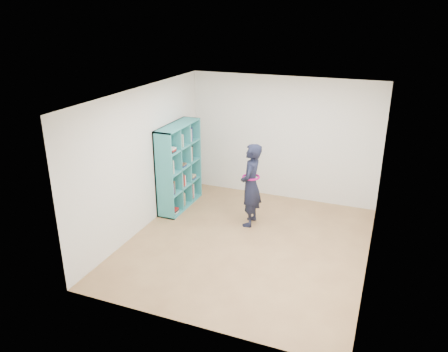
% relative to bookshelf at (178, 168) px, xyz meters
% --- Properties ---
extents(floor, '(4.50, 4.50, 0.00)m').
position_rel_bookshelf_xyz_m(floor, '(1.83, -0.98, -0.84)').
color(floor, olive).
rests_on(floor, ground).
extents(ceiling, '(4.50, 4.50, 0.00)m').
position_rel_bookshelf_xyz_m(ceiling, '(1.83, -0.98, 1.76)').
color(ceiling, white).
rests_on(ceiling, wall_back).
extents(wall_left, '(0.02, 4.50, 2.60)m').
position_rel_bookshelf_xyz_m(wall_left, '(-0.17, -0.98, 0.46)').
color(wall_left, silver).
rests_on(wall_left, floor).
extents(wall_right, '(0.02, 4.50, 2.60)m').
position_rel_bookshelf_xyz_m(wall_right, '(3.83, -0.98, 0.46)').
color(wall_right, silver).
rests_on(wall_right, floor).
extents(wall_back, '(4.00, 0.02, 2.60)m').
position_rel_bookshelf_xyz_m(wall_back, '(1.83, 1.27, 0.46)').
color(wall_back, silver).
rests_on(wall_back, floor).
extents(wall_front, '(4.00, 0.02, 2.60)m').
position_rel_bookshelf_xyz_m(wall_front, '(1.83, -3.23, 0.46)').
color(wall_front, silver).
rests_on(wall_front, floor).
extents(bookshelf, '(0.38, 1.30, 1.74)m').
position_rel_bookshelf_xyz_m(bookshelf, '(0.00, 0.00, 0.00)').
color(bookshelf, teal).
rests_on(bookshelf, floor).
extents(person, '(0.42, 0.60, 1.59)m').
position_rel_bookshelf_xyz_m(person, '(1.63, -0.23, -0.04)').
color(person, black).
rests_on(person, floor).
extents(smartphone, '(0.04, 0.11, 0.14)m').
position_rel_bookshelf_xyz_m(smartphone, '(1.49, -0.15, 0.06)').
color(smartphone, silver).
rests_on(smartphone, person).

